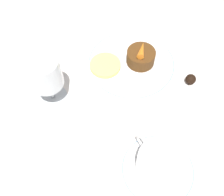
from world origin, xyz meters
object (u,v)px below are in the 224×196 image
Objects in this scene: dessert_cake at (141,57)px; dinner_plate at (131,64)px; fork at (92,28)px; coffee_cup at (161,164)px; wine_glass at (45,75)px.

dinner_plate is at bearing 60.37° from dessert_cake.
fork is 2.61× the size of dessert_cake.
fork is at bearing -15.75° from coffee_cup.
coffee_cup is at bearing 148.53° from dessert_cake.
coffee_cup is 1.72× the size of dessert_cake.
fork is (0.18, 0.01, -0.01)m from dinner_plate.
coffee_cup is 0.44m from fork.
dessert_cake reaches higher than fork.
dessert_cake is at bearing -172.29° from fork.
coffee_cup is at bearing 164.25° from fork.
dessert_cake reaches higher than dinner_plate.
dessert_cake is at bearing -119.63° from dinner_plate.
dessert_cake is at bearing -31.47° from coffee_cup.
wine_glass is 0.27m from fork.
fork is at bearing 1.66° from dinner_plate.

